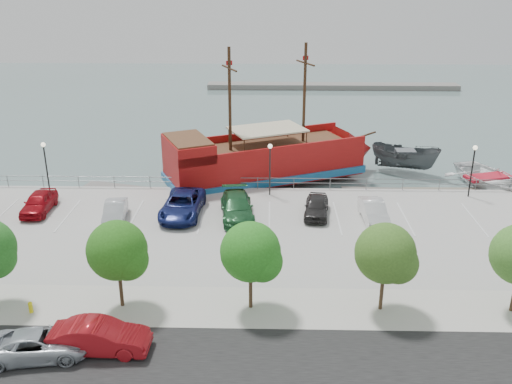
{
  "coord_description": "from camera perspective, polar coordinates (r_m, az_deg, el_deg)",
  "views": [
    {
      "loc": [
        -0.07,
        -36.44,
        17.22
      ],
      "look_at": [
        -1.0,
        2.0,
        2.0
      ],
      "focal_mm": 40.0,
      "sensor_mm": 36.0,
      "label": 1
    }
  ],
  "objects": [
    {
      "name": "parked_car_c",
      "position": [
        42.53,
        -7.38,
        -1.26
      ],
      "size": [
        3.06,
        6.09,
        1.65
      ],
      "primitive_type": "imported",
      "rotation": [
        0.0,
        0.0,
        -0.05
      ],
      "color": "navy",
      "rests_on": "land_slab"
    },
    {
      "name": "tree_d",
      "position": [
        29.82,
        -0.28,
        -6.23
      ],
      "size": [
        3.3,
        3.2,
        5.0
      ],
      "color": "#473321",
      "rests_on": "sidewalk"
    },
    {
      "name": "far_shore",
      "position": [
        93.7,
        7.66,
        10.44
      ],
      "size": [
        40.0,
        3.0,
        0.8
      ],
      "primitive_type": "cube",
      "color": "gray",
      "rests_on": "ground"
    },
    {
      "name": "lamp_post_right",
      "position": [
        48.02,
        20.89,
        2.84
      ],
      "size": [
        0.36,
        0.36,
        4.28
      ],
      "color": "black",
      "rests_on": "land_slab"
    },
    {
      "name": "lamp_post_left",
      "position": [
        48.67,
        -20.33,
        3.16
      ],
      "size": [
        0.36,
        0.36,
        4.28
      ],
      "color": "black",
      "rests_on": "land_slab"
    },
    {
      "name": "fire_hydrant",
      "position": [
        33.17,
        -21.61,
        -10.63
      ],
      "size": [
        0.24,
        0.24,
        0.69
      ],
      "rotation": [
        0.0,
        0.0,
        -0.39
      ],
      "color": "yellow",
      "rests_on": "sidewalk"
    },
    {
      "name": "parked_car_e",
      "position": [
        42.39,
        6.07,
        -1.42
      ],
      "size": [
        2.23,
        4.46,
        1.46
      ],
      "primitive_type": "imported",
      "rotation": [
        0.0,
        0.0,
        -0.12
      ],
      "color": "#252423",
      "rests_on": "land_slab"
    },
    {
      "name": "dock_mid",
      "position": [
        49.97,
        12.16,
        -0.08
      ],
      "size": [
        6.25,
        2.02,
        0.35
      ],
      "primitive_type": "cube",
      "rotation": [
        0.0,
        0.0,
        -0.04
      ],
      "color": "slate",
      "rests_on": "ground"
    },
    {
      "name": "pirate_ship",
      "position": [
        51.26,
        2.39,
        3.3
      ],
      "size": [
        20.4,
        13.2,
        12.79
      ],
      "rotation": [
        0.0,
        0.0,
        0.43
      ],
      "color": "#A21111",
      "rests_on": "ground"
    },
    {
      "name": "speedboat",
      "position": [
        53.95,
        22.15,
        1.09
      ],
      "size": [
        7.35,
        8.81,
        1.57
      ],
      "primitive_type": "imported",
      "rotation": [
        0.0,
        0.0,
        0.29
      ],
      "color": "white",
      "rests_on": "ground"
    },
    {
      "name": "street_van",
      "position": [
        29.59,
        -20.9,
        -14.05
      ],
      "size": [
        5.12,
        2.97,
        1.34
      ],
      "primitive_type": "imported",
      "rotation": [
        0.0,
        0.0,
        1.73
      ],
      "color": "#A7B0B8",
      "rests_on": "street"
    },
    {
      "name": "patrol_boat",
      "position": [
        55.59,
        14.64,
        3.11
      ],
      "size": [
        6.9,
        5.14,
        2.52
      ],
      "primitive_type": "imported",
      "rotation": [
        0.0,
        0.0,
        1.1
      ],
      "color": "#4D5255",
      "rests_on": "ground"
    },
    {
      "name": "street",
      "position": [
        26.72,
        1.28,
        -18.51
      ],
      "size": [
        100.0,
        8.0,
        0.04
      ],
      "primitive_type": "cube",
      "color": "black",
      "rests_on": "land_slab"
    },
    {
      "name": "dock_west",
      "position": [
        50.71,
        -13.33,
        0.17
      ],
      "size": [
        7.16,
        3.7,
        0.39
      ],
      "primitive_type": "cube",
      "rotation": [
        0.0,
        0.0,
        -0.26
      ],
      "color": "slate",
      "rests_on": "ground"
    },
    {
      "name": "tree_e",
      "position": [
        30.45,
        13.08,
        -6.22
      ],
      "size": [
        3.3,
        3.2,
        5.0
      ],
      "color": "#473321",
      "rests_on": "sidewalk"
    },
    {
      "name": "lamp_post_mid",
      "position": [
        45.25,
        1.41,
        3.19
      ],
      "size": [
        0.36,
        0.36,
        4.28
      ],
      "color": "black",
      "rests_on": "land_slab"
    },
    {
      "name": "street_sedan",
      "position": [
        29.0,
        -15.37,
        -13.81
      ],
      "size": [
        4.83,
        1.79,
        1.58
      ],
      "primitive_type": "imported",
      "rotation": [
        0.0,
        0.0,
        1.55
      ],
      "color": "#A11319",
      "rests_on": "street"
    },
    {
      "name": "dock_east",
      "position": [
        51.25,
        18.07,
        -0.12
      ],
      "size": [
        6.52,
        1.88,
        0.37
      ],
      "primitive_type": "cube",
      "rotation": [
        0.0,
        0.0,
        0.0
      ],
      "color": "slate",
      "rests_on": "ground"
    },
    {
      "name": "seawall_railing",
      "position": [
        47.28,
        1.38,
        0.92
      ],
      "size": [
        50.0,
        0.06,
        1.0
      ],
      "color": "slate",
      "rests_on": "land_slab"
    },
    {
      "name": "tree_c",
      "position": [
        30.81,
        -13.48,
        -5.91
      ],
      "size": [
        3.3,
        3.2,
        5.0
      ],
      "color": "#473321",
      "rests_on": "sidewalk"
    },
    {
      "name": "sidewalk",
      "position": [
        31.54,
        1.32,
        -11.47
      ],
      "size": [
        100.0,
        4.0,
        0.05
      ],
      "primitive_type": "cube",
      "color": "beige",
      "rests_on": "land_slab"
    },
    {
      "name": "ground",
      "position": [
        40.74,
        1.34,
        -4.98
      ],
      "size": [
        160.0,
        160.0,
        0.0
      ],
      "primitive_type": "plane",
      "color": "slate"
    },
    {
      "name": "parked_car_b",
      "position": [
        42.59,
        -13.92,
        -1.92
      ],
      "size": [
        1.97,
        4.31,
        1.37
      ],
      "primitive_type": "imported",
      "rotation": [
        0.0,
        0.0,
        0.13
      ],
      "color": "silver",
      "rests_on": "land_slab"
    },
    {
      "name": "parked_car_a",
      "position": [
        45.77,
        -20.89,
        -0.97
      ],
      "size": [
        1.9,
        4.51,
        1.52
      ],
      "primitive_type": "imported",
      "rotation": [
        0.0,
        0.0,
        0.02
      ],
      "color": "#990811",
      "rests_on": "land_slab"
    },
    {
      "name": "parked_car_d",
      "position": [
        41.8,
        -1.91,
        -1.52
      ],
      "size": [
        2.97,
        5.86,
        1.63
      ],
      "primitive_type": "imported",
      "rotation": [
        0.0,
        0.0,
        0.13
      ],
      "color": "#235D31",
      "rests_on": "land_slab"
    },
    {
      "name": "parked_car_f",
      "position": [
        42.17,
        11.67,
        -1.9
      ],
      "size": [
        1.76,
        4.48,
        1.45
      ],
      "primitive_type": "imported",
      "rotation": [
        0.0,
        0.0,
        0.05
      ],
      "color": "white",
      "rests_on": "land_slab"
    }
  ]
}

